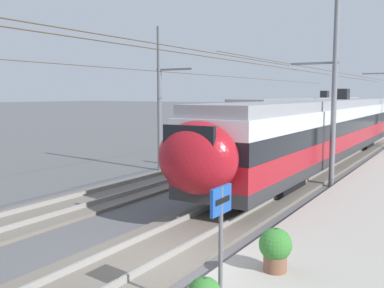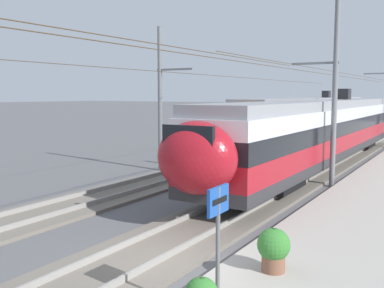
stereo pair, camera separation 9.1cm
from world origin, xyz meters
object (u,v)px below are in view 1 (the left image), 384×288
Objects in this scene: potted_plant_platform_edge at (275,247)px; catenary_mast_far_side at (162,97)px; catenary_mast_mid at (331,92)px; train_far_track at (309,115)px; platform_sign at (221,220)px; train_near_platform at (322,129)px.

catenary_mast_far_side is at bearing 44.77° from potted_plant_platform_edge.
catenary_mast_mid is 1.00× the size of catenary_mast_far_side.
train_far_track is at bearing 15.38° from potted_plant_platform_edge.
catenary_mast_mid is at bearing 8.57° from potted_plant_platform_edge.
catenary_mast_far_side is at bearing 175.26° from train_far_track.
platform_sign is (-12.88, -10.38, -2.08)m from catenary_mast_far_side.
train_far_track is 33.28m from potted_plant_platform_edge.
potted_plant_platform_edge is at bearing -5.46° from platform_sign.
train_far_track is at bearing 18.87° from catenary_mast_mid.
catenary_mast_mid reaches higher than train_far_track.
train_far_track is at bearing 19.08° from train_near_platform.
catenary_mast_mid reaches higher than train_near_platform.
catenary_mast_mid is 11.82m from potted_plant_platform_edge.
catenary_mast_mid is 8.93m from catenary_mast_far_side.
catenary_mast_far_side is (-0.50, 8.91, -0.24)m from catenary_mast_mid.
platform_sign is 2.34× the size of potted_plant_platform_edge.
catenary_mast_far_side is 15.38m from potted_plant_platform_edge.
train_far_track is 21.53m from catenary_mast_far_side.
catenary_mast_mid is 13.66m from platform_sign.
catenary_mast_far_side reaches higher than platform_sign.
platform_sign reaches higher than potted_plant_platform_edge.
train_near_platform is 0.92× the size of train_far_track.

